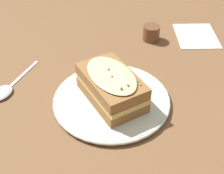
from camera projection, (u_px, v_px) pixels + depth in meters
name	position (u px, v px, depth m)	size (l,w,h in m)	color
ground_plane	(118.00, 103.00, 0.69)	(2.40, 2.40, 0.00)	brown
dinner_plate	(112.00, 99.00, 0.69)	(0.26, 0.26, 0.01)	silver
sandwich	(112.00, 86.00, 0.66)	(0.18, 0.17, 0.07)	olive
spoon	(4.00, 91.00, 0.71)	(0.17, 0.06, 0.01)	silver
napkin	(196.00, 35.00, 0.91)	(0.14, 0.11, 0.00)	white
condiment_pot	(151.00, 33.00, 0.88)	(0.05, 0.05, 0.04)	brown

